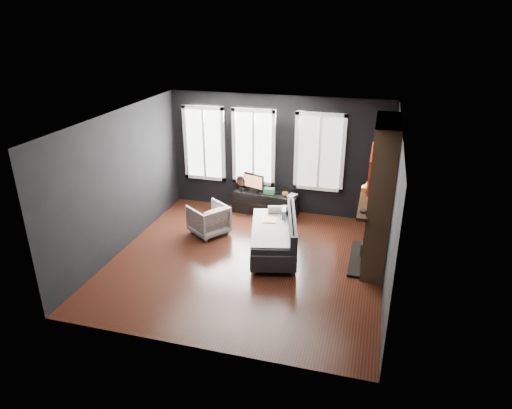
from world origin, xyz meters
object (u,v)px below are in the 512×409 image
(book, at_px, (289,190))
(mantel_vase, at_px, (367,187))
(sofa, at_px, (274,234))
(armchair, at_px, (208,218))
(monitor, at_px, (254,181))
(mug, at_px, (285,193))
(media_console, at_px, (266,203))

(book, bearing_deg, mantel_vase, -34.69)
(sofa, xyz_separation_m, armchair, (-1.50, 0.43, -0.04))
(monitor, distance_m, mug, 0.77)
(armchair, height_order, media_console, armchair)
(mantel_vase, bearing_deg, armchair, -177.27)
(monitor, xyz_separation_m, book, (0.81, -0.00, -0.12))
(sofa, distance_m, mantel_vase, 1.98)
(armchair, bearing_deg, sofa, 109.76)
(mug, relative_size, mantel_vase, 0.62)
(armchair, bearing_deg, monitor, -169.22)
(book, relative_size, mantel_vase, 1.22)
(media_console, distance_m, monitor, 0.57)
(book, bearing_deg, mug, -123.79)
(sofa, height_order, book, sofa)
(sofa, relative_size, mantel_vase, 9.27)
(armchair, relative_size, book, 2.94)
(armchair, xyz_separation_m, mug, (1.37, 1.25, 0.22))
(media_console, xyz_separation_m, mantel_vase, (2.25, -1.19, 1.07))
(media_console, bearing_deg, mantel_vase, -21.41)
(armchair, relative_size, media_console, 0.47)
(sofa, xyz_separation_m, book, (-0.07, 1.77, 0.24))
(media_console, xyz_separation_m, monitor, (-0.28, 0.00, 0.50))
(armchair, distance_m, book, 1.98)
(sofa, bearing_deg, media_console, 95.38)
(sofa, bearing_deg, mantel_vase, 5.98)
(monitor, distance_m, book, 0.82)
(armchair, bearing_deg, book, 168.73)
(book, distance_m, mantel_vase, 2.20)
(sofa, bearing_deg, monitor, 103.11)
(armchair, bearing_deg, mug, 167.97)
(sofa, bearing_deg, book, 79.00)
(media_console, distance_m, mug, 0.57)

